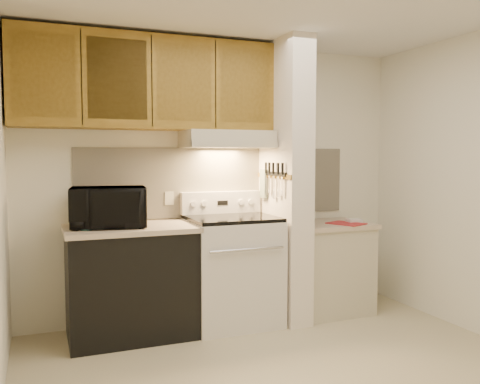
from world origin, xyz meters
TOP-DOWN VIEW (x-y plane):
  - floor at (0.00, 0.00)m, footprint 3.60×3.60m
  - wall_back at (0.00, 1.50)m, footprint 3.60×2.50m
  - backsplash at (0.00, 1.49)m, footprint 2.60×0.02m
  - range_body at (0.00, 1.16)m, footprint 0.76×0.65m
  - oven_window at (0.00, 0.84)m, footprint 0.50×0.01m
  - oven_handle at (0.00, 0.80)m, footprint 0.65×0.02m
  - cooktop at (0.00, 1.16)m, footprint 0.74×0.64m
  - range_backguard at (0.00, 1.44)m, footprint 0.76×0.08m
  - range_display at (0.00, 1.40)m, footprint 0.10×0.01m
  - range_knob_left_outer at (-0.28, 1.40)m, footprint 0.05×0.02m
  - range_knob_left_inner at (-0.18, 1.40)m, footprint 0.05×0.02m
  - range_knob_right_inner at (0.18, 1.40)m, footprint 0.05×0.02m
  - range_knob_right_outer at (0.28, 1.40)m, footprint 0.05×0.02m
  - dishwasher_front at (-0.88, 1.17)m, footprint 1.00×0.63m
  - left_countertop at (-0.88, 1.17)m, footprint 1.04×0.67m
  - spoon_rest at (-0.92, 1.18)m, footprint 0.25×0.12m
  - teal_jar at (-1.23, 1.06)m, footprint 0.11×0.11m
  - outlet at (-0.48, 1.48)m, footprint 0.08×0.01m
  - microwave at (-1.05, 1.17)m, footprint 0.63×0.47m
  - partition_pillar at (0.51, 1.15)m, footprint 0.22×0.70m
  - pillar_trim at (0.39, 1.15)m, footprint 0.01×0.70m
  - knife_strip at (0.39, 1.10)m, footprint 0.02×0.42m
  - knife_blade_a at (0.38, 0.94)m, footprint 0.01×0.03m
  - knife_handle_a at (0.38, 0.93)m, footprint 0.02×0.02m
  - knife_blade_b at (0.38, 1.01)m, footprint 0.01×0.04m
  - knife_handle_b at (0.38, 1.01)m, footprint 0.02×0.02m
  - knife_blade_c at (0.38, 1.10)m, footprint 0.01×0.04m
  - knife_handle_c at (0.38, 1.11)m, footprint 0.02×0.02m
  - knife_blade_d at (0.38, 1.19)m, footprint 0.01×0.04m
  - knife_handle_d at (0.38, 1.19)m, footprint 0.02×0.02m
  - knife_blade_e at (0.38, 1.27)m, footprint 0.01×0.04m
  - knife_handle_e at (0.38, 1.27)m, footprint 0.02×0.02m
  - oven_mitt at (0.38, 1.32)m, footprint 0.03×0.11m
  - right_cab_base at (0.97, 1.15)m, footprint 0.70×0.60m
  - right_countertop at (0.97, 1.15)m, footprint 0.74×0.64m
  - red_folder at (1.07, 1.00)m, footprint 0.34×0.38m
  - white_box at (1.19, 1.05)m, footprint 0.14×0.10m
  - range_hood at (0.00, 1.28)m, footprint 0.78×0.44m
  - hood_lip at (0.00, 1.07)m, footprint 0.78×0.04m
  - upper_cabinets at (-0.69, 1.32)m, footprint 2.18×0.33m
  - cab_door_a at (-1.51, 1.17)m, footprint 0.46×0.01m
  - cab_gap_a at (-1.23, 1.16)m, footprint 0.01×0.01m
  - cab_door_b at (-0.96, 1.17)m, footprint 0.46×0.01m
  - cab_gap_b at (-0.69, 1.16)m, footprint 0.01×0.01m
  - cab_door_c at (-0.42, 1.17)m, footprint 0.46×0.01m
  - cab_gap_c at (-0.14, 1.16)m, footprint 0.01×0.01m
  - cab_door_d at (0.13, 1.17)m, footprint 0.46×0.01m

SIDE VIEW (x-z plane):
  - floor at x=0.00m, z-range 0.00..0.00m
  - right_cab_base at x=0.97m, z-range 0.00..0.81m
  - dishwasher_front at x=-0.88m, z-range 0.00..0.87m
  - range_body at x=0.00m, z-range 0.00..0.92m
  - oven_window at x=0.00m, z-range 0.35..0.65m
  - oven_handle at x=0.00m, z-range 0.71..0.73m
  - right_countertop at x=0.97m, z-range 0.81..0.85m
  - red_folder at x=1.07m, z-range 0.85..0.86m
  - white_box at x=1.19m, z-range 0.85..0.89m
  - left_countertop at x=-0.88m, z-range 0.87..0.91m
  - spoon_rest at x=-0.92m, z-range 0.91..0.93m
  - cooktop at x=0.00m, z-range 0.92..0.95m
  - teal_jar at x=-1.23m, z-range 0.91..1.01m
  - range_backguard at x=0.00m, z-range 0.95..1.15m
  - range_display at x=0.00m, z-range 1.03..1.07m
  - range_knob_left_outer at x=-0.28m, z-range 1.03..1.07m
  - range_knob_left_inner at x=-0.18m, z-range 1.03..1.07m
  - range_knob_right_inner at x=0.18m, z-range 1.03..1.07m
  - range_knob_right_outer at x=0.28m, z-range 1.03..1.07m
  - microwave at x=-1.05m, z-range 0.91..1.23m
  - outlet at x=-0.48m, z-range 1.04..1.16m
  - knife_blade_c at x=0.38m, z-range 1.10..1.30m
  - knife_blade_b at x=0.38m, z-range 1.12..1.30m
  - knife_blade_e at x=0.38m, z-range 1.12..1.30m
  - knife_blade_a at x=0.38m, z-range 1.14..1.30m
  - knife_blade_d at x=0.38m, z-range 1.14..1.30m
  - oven_mitt at x=0.38m, z-range 1.09..1.35m
  - backsplash at x=0.00m, z-range 0.92..1.55m
  - wall_back at x=0.00m, z-range 1.24..1.26m
  - partition_pillar at x=0.51m, z-range 0.00..2.50m
  - pillar_trim at x=0.39m, z-range 1.28..1.32m
  - knife_strip at x=0.39m, z-range 1.30..1.34m
  - knife_handle_a at x=0.38m, z-range 1.32..1.42m
  - knife_handle_b at x=0.38m, z-range 1.32..1.42m
  - knife_handle_c at x=0.38m, z-range 1.32..1.42m
  - knife_handle_d at x=0.38m, z-range 1.32..1.42m
  - knife_handle_e at x=0.38m, z-range 1.32..1.42m
  - hood_lip at x=0.00m, z-range 1.55..1.61m
  - range_hood at x=0.00m, z-range 1.55..1.70m
  - upper_cabinets at x=-0.69m, z-range 1.70..2.47m
  - cab_door_a at x=-1.51m, z-range 1.77..2.40m
  - cab_gap_a at x=-1.23m, z-range 1.72..2.45m
  - cab_door_b at x=-0.96m, z-range 1.77..2.40m
  - cab_gap_b at x=-0.69m, z-range 1.72..2.45m
  - cab_door_c at x=-0.42m, z-range 1.77..2.40m
  - cab_gap_c at x=-0.14m, z-range 1.72..2.45m
  - cab_door_d at x=0.13m, z-range 1.77..2.40m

